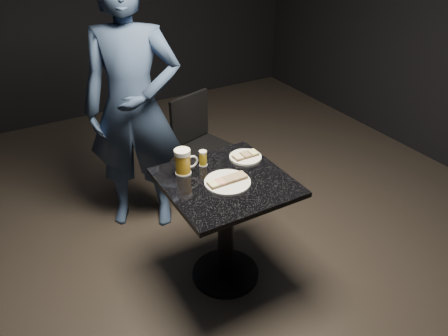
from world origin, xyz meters
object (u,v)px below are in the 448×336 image
Objects in this scene: beer_mug at (183,162)px; chair at (200,142)px; table at (226,213)px; beer_tumbler at (203,158)px; plate_small at (245,157)px; patron at (133,108)px; plate_large at (227,182)px.

beer_mug reaches higher than chair.
beer_tumbler is (-0.04, 0.21, 0.29)m from table.
beer_mug reaches higher than plate_small.
table is 0.96m from chair.
patron reaches higher than beer_mug.
beer_tumbler is at bearing 10.17° from beer_mug.
plate_large is at bearing -52.81° from beer_mug.
table is (0.23, -0.86, -0.41)m from patron.
beer_tumbler is 0.84m from chair.
table is 4.75× the size of beer_mug.
table is 0.87× the size of chair.
beer_mug is at bearing 127.19° from plate_large.
plate_large reaches higher than table.
plate_small is at bearing 38.14° from plate_large.
beer_tumbler is (-0.27, 0.06, 0.04)m from plate_small.
patron is at bearing 106.21° from beer_tumbler.
plate_large is 1.68× the size of beer_mug.
plate_small is 0.11× the size of patron.
chair is at bearing 71.88° from table.
beer_mug is 0.15m from beer_tumbler.
beer_tumbler reaches higher than table.
beer_mug reaches higher than beer_tumbler.
chair reaches higher than table.
table is (0.01, 0.04, -0.25)m from plate_large.
plate_large is at bearing -47.79° from patron.
beer_mug is (-0.17, 0.22, 0.07)m from plate_large.
plate_small is 2.06× the size of beer_tumbler.
plate_large is 1.03m from chair.
plate_large is 0.25m from beer_tumbler.
beer_tumbler is at bearing -115.49° from chair.
table is (-0.23, -0.15, -0.25)m from plate_small.
plate_small is 0.86m from patron.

